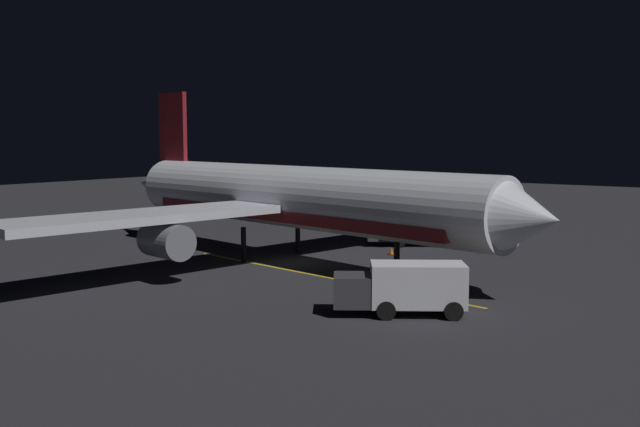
# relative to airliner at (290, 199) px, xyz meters

# --- Properties ---
(ground_plane) EXTENTS (180.00, 180.00, 0.20)m
(ground_plane) POSITION_rel_airliner_xyz_m (0.11, 0.62, -4.42)
(ground_plane) COLOR #28282D
(apron_guide_stripe) EXTENTS (3.75, 23.54, 0.01)m
(apron_guide_stripe) POSITION_rel_airliner_xyz_m (3.01, 4.62, -4.32)
(apron_guide_stripe) COLOR gold
(apron_guide_stripe) RESTS_ON ground_plane
(airliner) EXTENTS (39.38, 39.66, 12.16)m
(airliner) POSITION_rel_airliner_xyz_m (0.00, 0.00, 0.00)
(airliner) COLOR silver
(airliner) RESTS_ON ground_plane
(baggage_truck) EXTENTS (5.24, 6.36, 2.52)m
(baggage_truck) POSITION_rel_airliner_xyz_m (8.26, 13.63, -3.02)
(baggage_truck) COLOR silver
(baggage_truck) RESTS_ON ground_plane
(catering_truck) EXTENTS (5.42, 6.35, 2.16)m
(catering_truck) POSITION_rel_airliner_xyz_m (-11.10, 3.28, -3.16)
(catering_truck) COLOR navy
(catering_truck) RESTS_ON ground_plane
(ground_crew_worker) EXTENTS (0.40, 0.40, 1.74)m
(ground_crew_worker) POSITION_rel_airliner_xyz_m (6.00, 13.40, -3.43)
(ground_crew_worker) COLOR black
(ground_crew_worker) RESTS_ON ground_plane
(traffic_cone_near_left) EXTENTS (0.50, 0.50, 0.55)m
(traffic_cone_near_left) POSITION_rel_airliner_xyz_m (-2.72, 8.25, -4.07)
(traffic_cone_near_left) COLOR #EA590F
(traffic_cone_near_left) RESTS_ON ground_plane
(traffic_cone_near_right) EXTENTS (0.50, 0.50, 0.55)m
(traffic_cone_near_right) POSITION_rel_airliner_xyz_m (-2.09, 11.38, -4.07)
(traffic_cone_near_right) COLOR #EA590F
(traffic_cone_near_right) RESTS_ON ground_plane
(traffic_cone_under_wing) EXTENTS (0.50, 0.50, 0.55)m
(traffic_cone_under_wing) POSITION_rel_airliner_xyz_m (2.88, 9.68, -4.07)
(traffic_cone_under_wing) COLOR #EA590F
(traffic_cone_under_wing) RESTS_ON ground_plane
(traffic_cone_far) EXTENTS (0.50, 0.50, 0.55)m
(traffic_cone_far) POSITION_rel_airliner_xyz_m (-6.49, 4.28, -4.07)
(traffic_cone_far) COLOR #EA590F
(traffic_cone_far) RESTS_ON ground_plane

